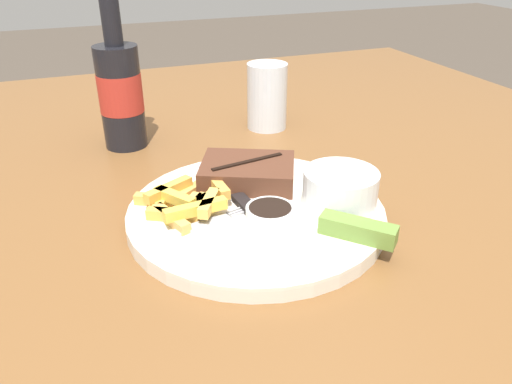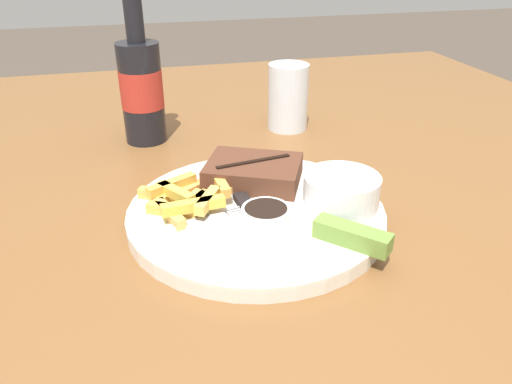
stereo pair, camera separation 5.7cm
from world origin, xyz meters
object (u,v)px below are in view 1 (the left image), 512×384
steak_portion (248,172)px  coleslaw_cup (340,187)px  beer_bottle (120,90)px  dipping_sauce_cup (266,216)px  drinking_glass (267,96)px  pickle_spear (358,229)px  fork_utensil (197,226)px  knife_utensil (234,194)px  dinner_plate (256,214)px

steak_portion → coleslaw_cup: coleslaw_cup is taller
steak_portion → beer_bottle: beer_bottle is taller
dipping_sauce_cup → drinking_glass: 0.36m
pickle_spear → coleslaw_cup: bearing=77.6°
fork_utensil → drinking_glass: size_ratio=1.21×
drinking_glass → steak_portion: bearing=-117.7°
coleslaw_cup → knife_utensil: coleslaw_cup is taller
dinner_plate → fork_utensil: fork_utensil is taller
dipping_sauce_cup → beer_bottle: bearing=107.4°
fork_utensil → dipping_sauce_cup: bearing=-32.1°
beer_bottle → knife_utensil: bearing=-69.9°
drinking_glass → knife_utensil: bearing=-120.0°
beer_bottle → fork_utensil: bearing=-84.0°
coleslaw_cup → drinking_glass: bearing=83.0°
coleslaw_cup → fork_utensil: size_ratio=0.65×
coleslaw_cup → dipping_sauce_cup: (-0.09, -0.01, -0.01)m
pickle_spear → beer_bottle: beer_bottle is taller
dinner_plate → knife_utensil: (-0.02, 0.04, 0.01)m
dipping_sauce_cup → beer_bottle: beer_bottle is taller
steak_portion → dipping_sauce_cup: (-0.02, -0.11, -0.00)m
dinner_plate → drinking_glass: 0.32m
fork_utensil → steak_portion: bearing=29.0°
coleslaw_cup → beer_bottle: bearing=121.5°
pickle_spear → fork_utensil: pickle_spear is taller
drinking_glass → fork_utensil: bearing=-124.0°
coleslaw_cup → knife_utensil: size_ratio=0.52×
dipping_sauce_cup → knife_utensil: (-0.01, 0.08, -0.01)m
coleslaw_cup → fork_utensil: coleslaw_cup is taller
steak_portion → fork_utensil: 0.12m
dinner_plate → drinking_glass: size_ratio=2.72×
steak_portion → coleslaw_cup: (0.08, -0.10, 0.01)m
fork_utensil → knife_utensil: bearing=27.6°
pickle_spear → steak_portion: bearing=111.0°
dinner_plate → steak_portion: 0.07m
dipping_sauce_cup → drinking_glass: bearing=67.8°
dinner_plate → coleslaw_cup: size_ratio=3.48×
coleslaw_cup → pickle_spear: (-0.01, -0.06, -0.02)m
dinner_plate → knife_utensil: knife_utensil is taller
coleslaw_cup → steak_portion: bearing=127.8°
steak_portion → fork_utensil: (-0.09, -0.08, -0.01)m
dinner_plate → knife_utensil: bearing=113.6°
dinner_plate → dipping_sauce_cup: 0.05m
dipping_sauce_cup → beer_bottle: size_ratio=0.21×
drinking_glass → beer_bottle: bearing=179.0°
fork_utensil → drinking_glass: drinking_glass is taller
steak_portion → beer_bottle: bearing=118.4°
coleslaw_cup → dipping_sauce_cup: bearing=-175.0°
steak_portion → knife_utensil: 0.04m
dinner_plate → fork_utensil: size_ratio=2.24×
steak_portion → dipping_sauce_cup: bearing=-99.7°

